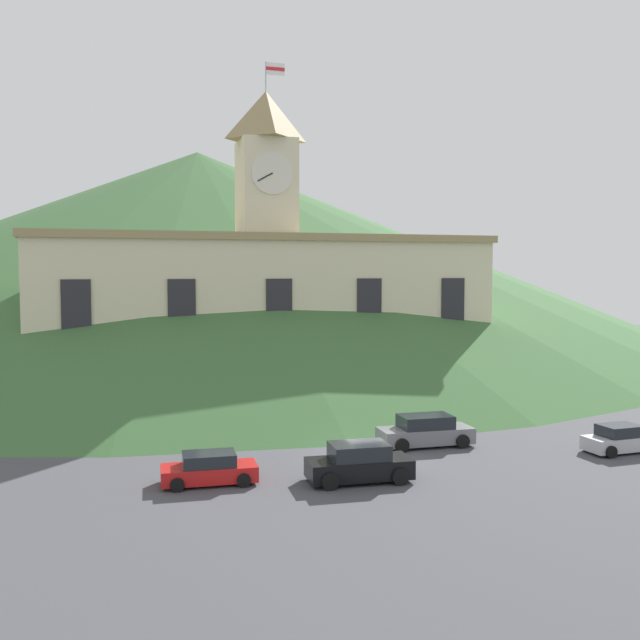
# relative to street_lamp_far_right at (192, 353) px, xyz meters

# --- Properties ---
(ground_plane) EXTENTS (160.00, 160.00, 0.00)m
(ground_plane) POSITION_rel_street_lamp_far_right_xyz_m (7.03, -17.53, -3.87)
(ground_plane) COLOR #424247
(civic_building) EXTENTS (38.36, 9.31, 27.14)m
(civic_building) POSITION_rel_street_lamp_far_right_xyz_m (7.03, 6.30, 3.31)
(civic_building) COLOR beige
(civic_building) RESTS_ON ground
(banner_fence) EXTENTS (32.99, 0.12, 2.72)m
(banner_fence) POSITION_rel_street_lamp_far_right_xyz_m (7.03, -0.86, -2.51)
(banner_fence) COLOR red
(banner_fence) RESTS_ON ground
(hillside_backdrop) EXTENTS (133.52, 133.52, 26.89)m
(hillside_backdrop) POSITION_rel_street_lamp_far_right_xyz_m (7.03, 51.75, 9.57)
(hillside_backdrop) COLOR #386033
(hillside_backdrop) RESTS_ON ground
(street_lamp_far_right) EXTENTS (1.26, 0.36, 5.38)m
(street_lamp_far_right) POSITION_rel_street_lamp_far_right_xyz_m (0.00, 0.00, 0.00)
(street_lamp_far_right) COLOR black
(street_lamp_far_right) RESTS_ON ground
(street_lamp_left) EXTENTS (1.26, 0.36, 4.76)m
(street_lamp_left) POSITION_rel_street_lamp_far_right_xyz_m (14.24, 0.00, -0.39)
(street_lamp_left) COLOR black
(street_lamp_left) RESTS_ON ground
(car_gray_pickup) EXTENTS (5.38, 2.53, 1.75)m
(car_gray_pickup) POSITION_rel_street_lamp_far_right_xyz_m (11.12, -16.21, -3.06)
(car_gray_pickup) COLOR slate
(car_gray_pickup) RESTS_ON ground
(car_silver_hatch) EXTENTS (3.96, 2.13, 1.50)m
(car_silver_hatch) POSITION_rel_street_lamp_far_right_xyz_m (20.67, -20.56, -3.18)
(car_silver_hatch) COLOR #B7B7BC
(car_silver_hatch) RESTS_ON ground
(car_white_taxi) EXTENTS (4.66, 2.48, 1.50)m
(car_white_taxi) POSITION_rel_street_lamp_far_right_xyz_m (-4.59, -6.93, -3.18)
(car_white_taxi) COLOR white
(car_white_taxi) RESTS_ON ground
(car_red_sedan) EXTENTS (4.50, 2.33, 1.45)m
(car_red_sedan) POSITION_rel_street_lamp_far_right_xyz_m (-1.59, -19.86, -3.20)
(car_red_sedan) COLOR red
(car_red_sedan) RESTS_ON ground
(car_black_suv) EXTENTS (5.01, 2.61, 1.80)m
(car_black_suv) POSITION_rel_street_lamp_far_right_xyz_m (5.21, -21.52, -3.04)
(car_black_suv) COLOR black
(car_black_suv) RESTS_ON ground
(car_blue_van) EXTENTS (5.25, 2.71, 2.10)m
(car_blue_van) POSITION_rel_street_lamp_far_right_xyz_m (20.79, -5.77, -2.91)
(car_blue_van) COLOR #284C99
(car_blue_van) RESTS_ON ground
(pedestrian) EXTENTS (0.53, 0.53, 1.82)m
(pedestrian) POSITION_rel_street_lamp_far_right_xyz_m (15.99, -3.76, -2.88)
(pedestrian) COLOR olive
(pedestrian) RESTS_ON ground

